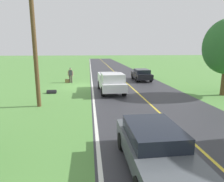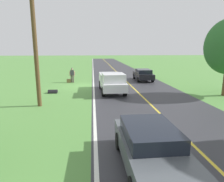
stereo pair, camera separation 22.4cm
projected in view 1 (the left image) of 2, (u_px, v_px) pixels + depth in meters
ground_plane at (81, 86)px, 21.29m from camera, size 200.00×200.00×0.00m
road_surface at (129, 85)px, 21.86m from camera, size 8.36×120.00×0.00m
lane_edge_line at (92, 86)px, 21.41m from camera, size 0.16×117.60×0.00m
lane_centre_line at (129, 85)px, 21.86m from camera, size 0.14×117.60×0.00m
hitchhiker_walking at (71, 74)px, 23.35m from camera, size 0.62×0.51×1.75m
suitcase_carried at (67, 81)px, 23.38m from camera, size 0.46×0.20×0.43m
pickup_truck_passing at (111, 82)px, 18.08m from camera, size 2.22×5.46×1.82m
sedan_near_oncoming at (141, 74)px, 25.02m from camera, size 2.03×4.45×1.41m
sedan_ahead_same_lane at (154, 146)px, 6.62m from camera, size 1.97×4.42×1.41m
utility_pole_roadside at (35, 47)px, 13.05m from camera, size 0.28×0.28×8.04m
drainage_culvert at (52, 93)px, 17.94m from camera, size 0.80×0.60×0.60m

